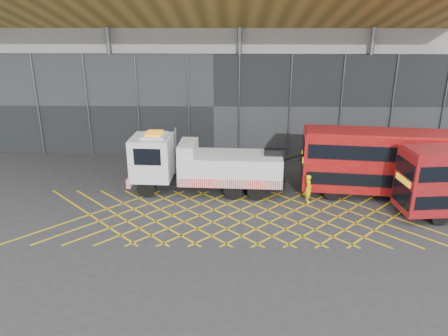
{
  "coord_description": "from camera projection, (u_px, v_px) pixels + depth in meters",
  "views": [
    {
      "loc": [
        3.44,
        -22.76,
        11.28
      ],
      "look_at": [
        3.0,
        1.5,
        2.4
      ],
      "focal_mm": 35.0,
      "sensor_mm": 36.0,
      "label": 1
    }
  ],
  "objects": [
    {
      "name": "worker",
      "position": [
        308.0,
        188.0,
        26.85
      ],
      "size": [
        0.52,
        0.7,
        1.75
      ],
      "primitive_type": "imported",
      "rotation": [
        0.0,
        0.0,
        1.73
      ],
      "color": "yellow",
      "rests_on": "ground_plane"
    },
    {
      "name": "ground_plane",
      "position": [
        172.0,
        215.0,
        25.3
      ],
      "size": [
        120.0,
        120.0,
        0.0
      ],
      "primitive_type": "plane",
      "color": "#2A2A2C"
    },
    {
      "name": "bus_towed",
      "position": [
        388.0,
        161.0,
        27.11
      ],
      "size": [
        10.69,
        3.65,
        4.26
      ],
      "rotation": [
        0.0,
        0.0,
        -0.12
      ],
      "color": "maroon",
      "rests_on": "ground_plane"
    },
    {
      "name": "road_markings",
      "position": [
        241.0,
        216.0,
        25.23
      ],
      "size": [
        24.76,
        7.16,
        0.01
      ],
      "color": "gold",
      "rests_on": "ground_plane"
    },
    {
      "name": "recovery_truck",
      "position": [
        201.0,
        165.0,
        28.03
      ],
      "size": [
        11.52,
        3.24,
        4.01
      ],
      "rotation": [
        0.0,
        0.0,
        -0.05
      ],
      "color": "black",
      "rests_on": "ground_plane"
    },
    {
      "name": "construction_building",
      "position": [
        216.0,
        36.0,
        39.46
      ],
      "size": [
        55.0,
        23.97,
        18.0
      ],
      "color": "gray",
      "rests_on": "ground_plane"
    }
  ]
}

